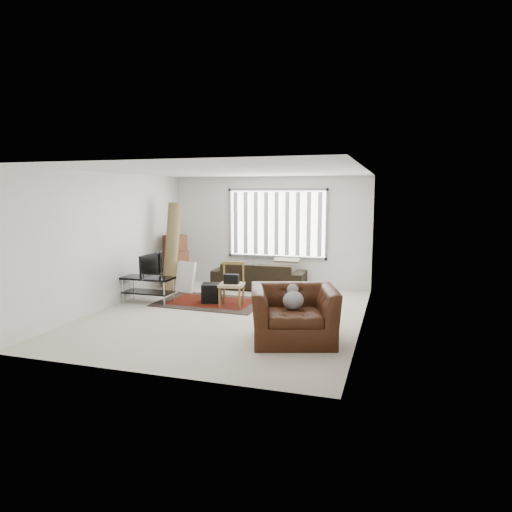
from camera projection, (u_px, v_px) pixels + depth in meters
The scene contains 11 objects.
room at pixel (237, 221), 8.93m from camera, with size 6.00×6.02×2.71m.
persian_rug at pixel (211, 302), 9.64m from camera, with size 2.24×1.52×0.02m.
tv_stand at pixel (148, 284), 9.63m from camera, with size 1.08×0.49×0.54m.
tv at pixel (147, 265), 9.57m from camera, with size 0.88×0.11×0.50m, color black.
subwoofer at pixel (212, 293), 9.59m from camera, with size 0.39×0.39×0.39m, color black.
moving_boxes at pixel (176, 263), 11.19m from camera, with size 0.60×0.56×1.28m.
white_flatpack at pixel (184, 277), 10.64m from camera, with size 0.57×0.08×0.72m, color silver.
rolled_rug at pixel (172, 247), 10.75m from camera, with size 0.31×0.31×2.06m, color brown.
sofa at pixel (259, 271), 10.98m from camera, with size 2.21×0.96×0.85m, color black.
side_chair at pixel (232, 282), 9.26m from camera, with size 0.54×0.54×0.90m.
armchair at pixel (293, 310), 7.09m from camera, with size 1.60×1.48×0.97m.
Camera 1 is at (3.03, -7.92, 2.30)m, focal length 32.00 mm.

